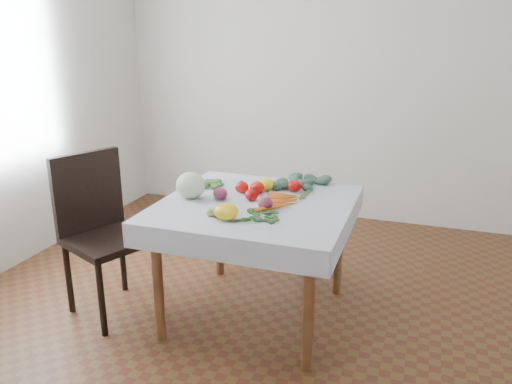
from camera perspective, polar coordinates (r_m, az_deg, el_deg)
ground at (r=3.31m, az=0.00°, el=-13.69°), size 4.00×4.00×0.00m
back_wall at (r=4.78m, az=8.12°, el=12.99°), size 4.00×0.04×2.70m
table at (r=3.02m, az=0.00°, el=-3.02°), size 1.00×1.00×0.75m
tablecloth at (r=2.99m, az=0.00°, el=-1.23°), size 1.12×1.12×0.01m
chair at (r=3.29m, az=-17.40°, el=-3.38°), size 0.61×0.61×1.02m
cabbage at (r=3.07m, az=-7.47°, el=0.77°), size 0.21×0.21×0.16m
tomato_a at (r=3.19m, az=4.42°, el=0.71°), size 0.10×0.10×0.08m
tomato_b at (r=3.13m, az=0.16°, el=0.50°), size 0.12×0.12×0.08m
tomato_c at (r=3.15m, az=-1.61°, el=0.55°), size 0.11×0.11×0.08m
tomato_d at (r=3.01m, az=-0.52°, el=-0.32°), size 0.11×0.11×0.07m
heirloom_back at (r=3.21m, az=1.07°, el=0.91°), size 0.13×0.13×0.08m
heirloom_front at (r=2.70m, az=-3.43°, el=-2.24°), size 0.17×0.17×0.09m
onion_a at (r=3.03m, az=-4.11°, el=-0.17°), size 0.10×0.10×0.07m
onion_b at (r=2.85m, az=1.08°, el=-1.30°), size 0.10×0.10×0.07m
tomatillo_cluster at (r=2.74m, az=-3.97°, el=-2.46°), size 0.16×0.10×0.05m
carrot_bunch at (r=2.95m, az=2.92°, el=-1.07°), size 0.22×0.36×0.03m
kale_bunch at (r=3.31m, az=4.62°, el=1.07°), size 0.36×0.32×0.05m
basil_bunch at (r=2.74m, az=0.64°, el=-2.80°), size 0.24×0.20×0.01m
dill_bunch at (r=3.31m, az=-5.54°, el=0.89°), size 0.28×0.20×0.03m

